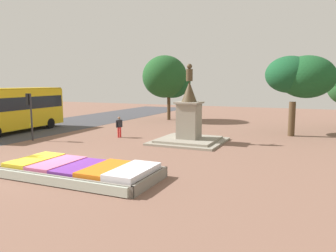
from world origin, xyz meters
name	(u,v)px	position (x,y,z in m)	size (l,w,h in m)	color
ground_plane	(46,167)	(0.00, 0.00, 0.00)	(85.73, 85.73, 0.00)	brown
flower_planter	(81,171)	(2.74, -0.77, 0.28)	(6.86, 3.16, 0.66)	#38281C
statue_monument	(189,125)	(4.09, 8.87, 1.22)	(4.59, 4.59, 5.27)	gray
traffic_light_mid_block	(30,108)	(-6.26, 5.08, 2.27)	(0.41, 0.30, 3.28)	#2D2D33
city_bus	(11,107)	(-10.54, 7.15, 2.05)	(3.06, 9.74, 3.59)	gold
pedestrian_crossing_plaza	(119,126)	(-1.31, 8.67, 0.88)	(0.34, 0.54, 1.55)	red
park_tree_far_left	(167,76)	(-2.68, 20.25, 4.66)	(4.80, 5.29, 6.87)	#4C3823
park_tree_far_right	(300,76)	(10.62, 15.46, 4.52)	(5.16, 4.15, 6.07)	#4C3823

